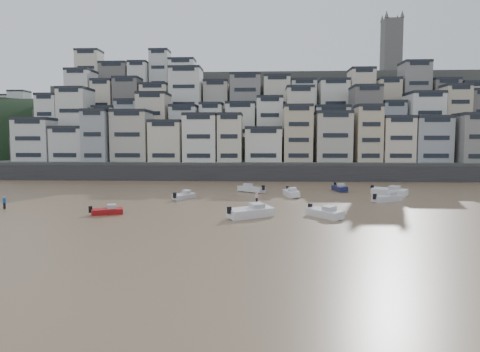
# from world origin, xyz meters

# --- Properties ---
(ground) EXTENTS (400.00, 400.00, 0.00)m
(ground) POSITION_xyz_m (0.00, 0.00, 0.00)
(ground) COLOR #836446
(ground) RESTS_ON ground
(harbor_wall) EXTENTS (140.00, 3.00, 3.50)m
(harbor_wall) POSITION_xyz_m (10.00, 65.00, 1.75)
(harbor_wall) COLOR #38383A
(harbor_wall) RESTS_ON ground
(hillside) EXTENTS (141.04, 66.00, 50.00)m
(hillside) POSITION_xyz_m (14.73, 104.84, 13.01)
(hillside) COLOR #4C4C47
(hillside) RESTS_ON ground
(boat_f) EXTENTS (3.60, 4.92, 1.29)m
(boat_f) POSITION_xyz_m (-0.95, 33.87, 0.65)
(boat_f) COLOR silver
(boat_f) RESTS_ON ground
(boat_h) EXTENTS (5.61, 5.00, 1.55)m
(boat_h) POSITION_xyz_m (9.28, 43.62, 0.78)
(boat_h) COLOR silver
(boat_h) RESTS_ON ground
(boat_e) EXTENTS (2.81, 5.80, 1.52)m
(boat_e) POSITION_xyz_m (15.94, 37.99, 0.76)
(boat_e) COLOR white
(boat_e) RESTS_ON ground
(boat_b) EXTENTS (4.58, 5.41, 1.47)m
(boat_b) POSITION_xyz_m (18.66, 19.12, 0.74)
(boat_b) COLOR silver
(boat_b) RESTS_ON ground
(boat_j) EXTENTS (4.31, 2.80, 1.12)m
(boat_j) POSITION_xyz_m (-7.95, 19.75, 0.56)
(boat_j) COLOR #A11316
(boat_j) RESTS_ON ground
(boat_i) EXTENTS (2.55, 5.38, 1.41)m
(boat_i) POSITION_xyz_m (25.17, 45.96, 0.70)
(boat_i) COLOR #161B45
(boat_i) RESTS_ON ground
(boat_a) EXTENTS (6.34, 5.30, 1.72)m
(boat_a) POSITION_xyz_m (9.89, 18.60, 0.86)
(boat_a) COLOR white
(boat_a) RESTS_ON ground
(boat_d) EXTENTS (5.45, 4.20, 1.45)m
(boat_d) POSITION_xyz_m (29.91, 32.94, 0.72)
(boat_d) COLOR silver
(boat_d) RESTS_ON ground
(boat_g) EXTENTS (6.20, 5.37, 1.70)m
(boat_g) POSITION_xyz_m (32.31, 40.13, 0.85)
(boat_g) COLOR white
(boat_g) RESTS_ON ground
(person_blue) EXTENTS (0.44, 0.44, 1.74)m
(person_blue) POSITION_xyz_m (-23.25, 23.26, 0.87)
(person_blue) COLOR #1652A9
(person_blue) RESTS_ON ground
(person_pink) EXTENTS (0.44, 0.44, 1.74)m
(person_pink) POSITION_xyz_m (10.42, 30.02, 0.87)
(person_pink) COLOR #ECA6BD
(person_pink) RESTS_ON ground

